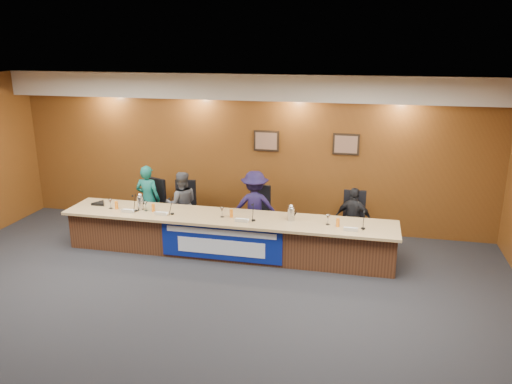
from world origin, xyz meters
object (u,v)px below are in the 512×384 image
at_px(banner, 221,243).
at_px(panelist_a, 148,199).
at_px(panelist_d, 354,219).
at_px(panelist_c, 255,207).
at_px(office_chair_d, 353,224).
at_px(carafe_left, 140,203).
at_px(panelist_b, 182,204).
at_px(dais_body, 227,236).
at_px(office_chair_a, 151,208).
at_px(office_chair_c, 256,216).
at_px(speakerphone, 99,204).
at_px(office_chair_b, 184,211).
at_px(carafe_right, 291,214).

bearing_deg(banner, panelist_a, 149.05).
bearing_deg(panelist_a, panelist_d, -177.32).
bearing_deg(panelist_c, office_chair_d, 172.84).
relative_size(panelist_c, carafe_left, 5.44).
relative_size(panelist_b, office_chair_d, 2.76).
distance_m(panelist_a, panelist_c, 2.23).
xyz_separation_m(dais_body, office_chair_a, (-1.87, 0.81, 0.13)).
xyz_separation_m(banner, office_chair_d, (2.25, 1.22, 0.10)).
relative_size(panelist_c, office_chair_c, 2.97).
relative_size(banner, panelist_d, 1.82).
height_order(panelist_b, office_chair_a, panelist_b).
bearing_deg(panelist_a, office_chair_a, -87.32).
distance_m(panelist_c, speakerphone, 3.01).
relative_size(panelist_c, office_chair_a, 2.97).
xyz_separation_m(panelist_d, carafe_left, (-3.92, -0.77, 0.28)).
bearing_deg(office_chair_a, panelist_a, -66.81).
bearing_deg(panelist_b, carafe_left, 34.04).
relative_size(dais_body, banner, 2.73).
relative_size(office_chair_a, office_chair_b, 1.00).
distance_m(panelist_d, carafe_right, 1.31).
xyz_separation_m(panelist_a, panelist_b, (0.72, 0.00, -0.04)).
bearing_deg(panelist_d, office_chair_a, 13.17).
bearing_deg(office_chair_d, office_chair_b, 178.57).
bearing_deg(office_chair_b, office_chair_d, -6.90).
xyz_separation_m(office_chair_c, carafe_left, (-2.02, -0.87, 0.40)).
height_order(panelist_c, carafe_right, panelist_c).
distance_m(panelist_d, office_chair_c, 1.90).
bearing_deg(dais_body, office_chair_c, 66.28).
bearing_deg(carafe_left, panelist_d, 11.10).
relative_size(panelist_b, office_chair_c, 2.76).
xyz_separation_m(panelist_c, carafe_left, (-2.02, -0.77, 0.17)).
xyz_separation_m(panelist_a, carafe_left, (0.21, -0.77, 0.17)).
bearing_deg(carafe_left, office_chair_d, 12.51).
bearing_deg(speakerphone, panelist_c, 12.64).
distance_m(panelist_d, carafe_left, 4.00).
relative_size(panelist_d, carafe_right, 5.31).
bearing_deg(office_chair_d, panelist_d, -91.43).
height_order(banner, office_chair_d, banner).
distance_m(panelist_c, carafe_left, 2.17).
bearing_deg(speakerphone, carafe_right, -0.73).
xyz_separation_m(panelist_b, speakerphone, (-1.44, -0.66, 0.11)).
bearing_deg(carafe_left, panelist_c, 20.81).
height_order(panelist_a, panelist_c, panelist_c).
xyz_separation_m(panelist_a, office_chair_c, (2.23, 0.10, -0.23)).
relative_size(dais_body, office_chair_b, 12.50).
relative_size(banner, panelist_c, 1.54).
relative_size(office_chair_a, carafe_left, 1.83).
distance_m(panelist_c, carafe_right, 1.09).
bearing_deg(office_chair_d, banner, -152.87).
bearing_deg(panelist_d, panelist_a, 14.56).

